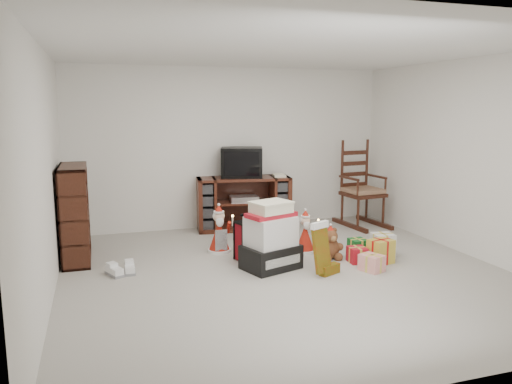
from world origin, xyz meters
The scene contains 13 objects.
room centered at (0.00, 0.00, 1.25)m, with size 5.01×5.01×2.51m.
tv_stand centered at (0.13, 2.21, 0.41)m, with size 1.49×0.69×0.82m.
bookshelf centered at (-2.31, 1.31, 0.57)m, with size 0.32×0.97×1.19m.
rocking_chair centered at (2.01, 1.90, 0.49)m, with size 0.67×1.00×1.42m.
gift_pile centered at (-0.11, 0.24, 0.35)m, with size 0.74×0.63×0.79m.
red_suitcase centered at (-0.22, 0.65, 0.25)m, with size 0.42×0.30×0.58m.
stocking centered at (0.34, -0.17, 0.31)m, with size 0.29×0.13×0.63m, color #0C6E0E, non-canonical shape.
teddy_bear centered at (0.72, 0.37, 0.17)m, with size 0.26×0.23×0.39m.
santa_figurine centered at (0.54, 0.73, 0.22)m, with size 0.28×0.26×0.57m.
mrs_claus_figurine centered at (-0.53, 1.08, 0.25)m, with size 0.31×0.30×0.64m.
sneaker_pair centered at (-1.80, 0.57, 0.05)m, with size 0.35×0.30×0.10m.
gift_cluster centered at (1.13, 0.12, 0.13)m, with size 0.74×0.84×0.25m.
crt_television centered at (0.12, 2.23, 1.05)m, with size 0.73×0.61×0.46m.
Camera 1 is at (-2.02, -5.11, 1.89)m, focal length 35.00 mm.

